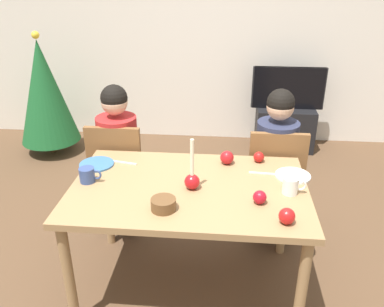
{
  "coord_description": "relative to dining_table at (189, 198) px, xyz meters",
  "views": [
    {
      "loc": [
        0.21,
        -2.06,
        1.94
      ],
      "look_at": [
        0.0,
        0.2,
        0.87
      ],
      "focal_mm": 37.64,
      "sensor_mm": 36.0,
      "label": 1
    }
  ],
  "objects": [
    {
      "name": "chair_right",
      "position": [
        0.57,
        0.61,
        -0.15
      ],
      "size": [
        0.4,
        0.4,
        0.9
      ],
      "color": "brown",
      "rests_on": "ground"
    },
    {
      "name": "mug_right",
      "position": [
        0.59,
        -0.03,
        0.13
      ],
      "size": [
        0.13,
        0.09,
        0.1
      ],
      "color": "white",
      "rests_on": "dining_table"
    },
    {
      "name": "fork_left",
      "position": [
        -0.46,
        0.26,
        0.09
      ],
      "size": [
        0.18,
        0.05,
        0.01
      ],
      "primitive_type": "cube",
      "rotation": [
        0.0,
        0.0,
        -0.2
      ],
      "color": "silver",
      "rests_on": "dining_table"
    },
    {
      "name": "apple_far_edge",
      "position": [
        0.43,
        0.36,
        0.12
      ],
      "size": [
        0.07,
        0.07,
        0.07
      ],
      "primitive_type": "sphere",
      "color": "#B21815",
      "rests_on": "dining_table"
    },
    {
      "name": "candle_centerpiece",
      "position": [
        0.02,
        -0.02,
        0.15
      ],
      "size": [
        0.09,
        0.09,
        0.31
      ],
      "color": "red",
      "rests_on": "dining_table"
    },
    {
      "name": "christmas_tree",
      "position": [
        -1.75,
        1.96,
        0.03
      ],
      "size": [
        0.64,
        0.64,
        1.33
      ],
      "color": "brown",
      "rests_on": "ground"
    },
    {
      "name": "tv",
      "position": [
        0.87,
        2.3,
        0.04
      ],
      "size": [
        0.79,
        0.05,
        0.46
      ],
      "color": "black",
      "rests_on": "tv_stand"
    },
    {
      "name": "apple_by_right_mug",
      "position": [
        0.4,
        -0.15,
        0.12
      ],
      "size": [
        0.08,
        0.08,
        0.08
      ],
      "primitive_type": "sphere",
      "color": "#AB1220",
      "rests_on": "dining_table"
    },
    {
      "name": "fork_right",
      "position": [
        0.45,
        0.19,
        0.09
      ],
      "size": [
        0.18,
        0.03,
        0.01
      ],
      "primitive_type": "cube",
      "rotation": [
        0.0,
        0.0,
        -0.07
      ],
      "color": "silver",
      "rests_on": "dining_table"
    },
    {
      "name": "dining_table",
      "position": [
        0.0,
        0.0,
        0.0
      ],
      "size": [
        1.4,
        0.9,
        0.75
      ],
      "color": "#99754C",
      "rests_on": "ground"
    },
    {
      "name": "apple_by_left_plate",
      "position": [
        0.22,
        0.32,
        0.13
      ],
      "size": [
        0.09,
        0.09,
        0.09
      ],
      "primitive_type": "sphere",
      "color": "#B2181C",
      "rests_on": "dining_table"
    },
    {
      "name": "person_left_child",
      "position": [
        -0.6,
        0.64,
        -0.1
      ],
      "size": [
        0.3,
        0.3,
        1.17
      ],
      "color": "#33384C",
      "rests_on": "ground"
    },
    {
      "name": "mug_left",
      "position": [
        -0.61,
        -0.0,
        0.13
      ],
      "size": [
        0.14,
        0.09,
        0.09
      ],
      "color": "#33477F",
      "rests_on": "dining_table"
    },
    {
      "name": "chair_left",
      "position": [
        -0.6,
        0.61,
        -0.15
      ],
      "size": [
        0.4,
        0.4,
        0.9
      ],
      "color": "brown",
      "rests_on": "ground"
    },
    {
      "name": "plate_left",
      "position": [
        -0.63,
        0.22,
        0.09
      ],
      "size": [
        0.22,
        0.22,
        0.01
      ],
      "primitive_type": "cylinder",
      "color": "teal",
      "rests_on": "dining_table"
    },
    {
      "name": "person_right_child",
      "position": [
        0.57,
        0.64,
        -0.1
      ],
      "size": [
        0.3,
        0.3,
        1.17
      ],
      "color": "#33384C",
      "rests_on": "ground"
    },
    {
      "name": "bowl_walnuts",
      "position": [
        -0.11,
        -0.26,
        0.12
      ],
      "size": [
        0.14,
        0.14,
        0.06
      ],
      "primitive_type": "cylinder",
      "color": "brown",
      "rests_on": "dining_table"
    },
    {
      "name": "ground_plane",
      "position": [
        0.0,
        0.0,
        -0.67
      ],
      "size": [
        7.68,
        7.68,
        0.0
      ],
      "primitive_type": "plane",
      "color": "brown"
    },
    {
      "name": "tv_stand",
      "position": [
        0.87,
        2.3,
        -0.43
      ],
      "size": [
        0.64,
        0.4,
        0.48
      ],
      "primitive_type": "cube",
      "color": "black",
      "rests_on": "ground"
    },
    {
      "name": "apple_near_candle",
      "position": [
        0.53,
        -0.33,
        0.13
      ],
      "size": [
        0.08,
        0.08,
        0.08
      ],
      "primitive_type": "sphere",
      "color": "red",
      "rests_on": "dining_table"
    },
    {
      "name": "back_wall",
      "position": [
        0.0,
        2.6,
        0.63
      ],
      "size": [
        6.4,
        0.1,
        2.6
      ],
      "primitive_type": "cube",
      "color": "silver",
      "rests_on": "ground"
    },
    {
      "name": "plate_right",
      "position": [
        0.63,
        0.18,
        0.09
      ],
      "size": [
        0.22,
        0.22,
        0.01
      ],
      "primitive_type": "cylinder",
      "color": "white",
      "rests_on": "dining_table"
    }
  ]
}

